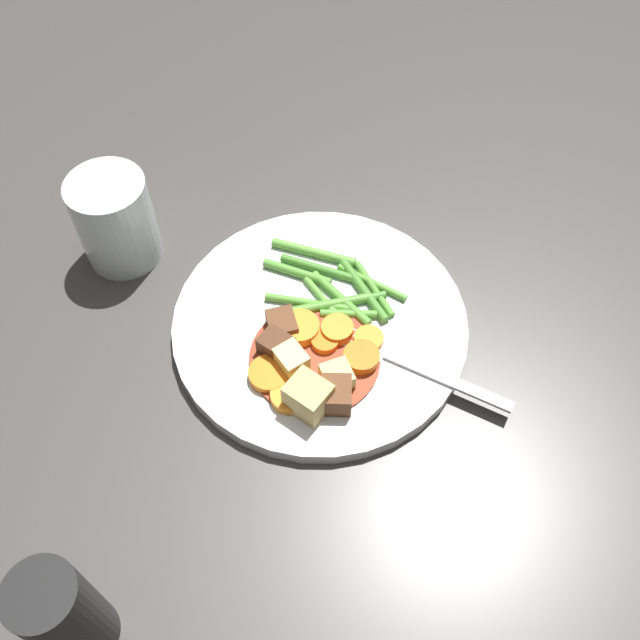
{
  "coord_description": "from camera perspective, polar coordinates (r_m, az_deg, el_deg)",
  "views": [
    {
      "loc": [
        0.36,
        0.04,
        0.54
      ],
      "look_at": [
        0.0,
        0.0,
        0.01
      ],
      "focal_mm": 39.99,
      "sensor_mm": 36.0,
      "label": 1
    }
  ],
  "objects": [
    {
      "name": "green_bean_11",
      "position": [
        0.65,
        0.21,
        1.73
      ],
      "size": [
        0.05,
        0.04,
        0.01
      ],
      "primitive_type": "cylinder",
      "rotation": [
        0.0,
        1.57,
        3.84
      ],
      "color": "#66AD42",
      "rests_on": "dinner_plate"
    },
    {
      "name": "carrot_slice_2",
      "position": [
        0.63,
        1.38,
        -0.83
      ],
      "size": [
        0.03,
        0.03,
        0.01
      ],
      "primitive_type": "cylinder",
      "rotation": [
        0.0,
        0.0,
        0.21
      ],
      "color": "orange",
      "rests_on": "dinner_plate"
    },
    {
      "name": "potato_chunk_0",
      "position": [
        0.6,
        1.37,
        -4.59
      ],
      "size": [
        0.03,
        0.03,
        0.02
      ],
      "primitive_type": "cube",
      "rotation": [
        0.0,
        0.0,
        2.06
      ],
      "color": "#E5CC7A",
      "rests_on": "dinner_plate"
    },
    {
      "name": "green_bean_6",
      "position": [
        0.67,
        -1.83,
        3.81
      ],
      "size": [
        0.03,
        0.07,
        0.01
      ],
      "primitive_type": "cylinder",
      "rotation": [
        0.0,
        1.57,
        4.45
      ],
      "color": "#599E38",
      "rests_on": "dinner_plate"
    },
    {
      "name": "green_bean_2",
      "position": [
        0.64,
        2.31,
        0.5
      ],
      "size": [
        0.01,
        0.05,
        0.01
      ],
      "primitive_type": "cylinder",
      "rotation": [
        0.0,
        1.57,
        4.8
      ],
      "color": "#599E38",
      "rests_on": "dinner_plate"
    },
    {
      "name": "potato_chunk_2",
      "position": [
        0.58,
        -1.06,
        -6.16
      ],
      "size": [
        0.04,
        0.04,
        0.03
      ],
      "primitive_type": "cube",
      "rotation": [
        0.0,
        0.0,
        2.61
      ],
      "color": "#DBBC6B",
      "rests_on": "dinner_plate"
    },
    {
      "name": "fork",
      "position": [
        0.62,
        7.09,
        -3.47
      ],
      "size": [
        0.08,
        0.17,
        0.0
      ],
      "color": "silver",
      "rests_on": "dinner_plate"
    },
    {
      "name": "carrot_slice_4",
      "position": [
        0.62,
        3.92,
        -1.58
      ],
      "size": [
        0.04,
        0.04,
        0.01
      ],
      "primitive_type": "cylinder",
      "rotation": [
        0.0,
        0.0,
        5.71
      ],
      "color": "orange",
      "rests_on": "dinner_plate"
    },
    {
      "name": "carrot_slice_3",
      "position": [
        0.62,
        0.4,
        -1.75
      ],
      "size": [
        0.03,
        0.03,
        0.01
      ],
      "primitive_type": "cylinder",
      "rotation": [
        0.0,
        0.0,
        4.32
      ],
      "color": "orange",
      "rests_on": "dinner_plate"
    },
    {
      "name": "carrot_slice_5",
      "position": [
        0.63,
        -1.61,
        -0.7
      ],
      "size": [
        0.05,
        0.05,
        0.01
      ],
      "primitive_type": "cylinder",
      "rotation": [
        0.0,
        0.0,
        2.65
      ],
      "color": "orange",
      "rests_on": "dinner_plate"
    },
    {
      "name": "carrot_slice_0",
      "position": [
        0.6,
        -2.45,
        -6.05
      ],
      "size": [
        0.05,
        0.05,
        0.01
      ],
      "primitive_type": "cylinder",
      "rotation": [
        0.0,
        0.0,
        0.69
      ],
      "color": "orange",
      "rests_on": "dinner_plate"
    },
    {
      "name": "green_bean_5",
      "position": [
        0.67,
        -0.12,
        4.16
      ],
      "size": [
        0.03,
        0.07,
        0.01
      ],
      "primitive_type": "cylinder",
      "rotation": [
        0.0,
        1.57,
        4.46
      ],
      "color": "#4C8E33",
      "rests_on": "dinner_plate"
    },
    {
      "name": "water_glass",
      "position": [
        0.7,
        -16.05,
        7.68
      ],
      "size": [
        0.07,
        0.07,
        0.09
      ],
      "primitive_type": "cylinder",
      "color": "silver",
      "rests_on": "ground_plane"
    },
    {
      "name": "green_bean_1",
      "position": [
        0.66,
        3.48,
        2.44
      ],
      "size": [
        0.07,
        0.05,
        0.01
      ],
      "primitive_type": "cylinder",
      "rotation": [
        0.0,
        1.57,
        3.75
      ],
      "color": "#4C8E33",
      "rests_on": "dinner_plate"
    },
    {
      "name": "potato_chunk_1",
      "position": [
        0.61,
        -2.31,
        -3.25
      ],
      "size": [
        0.03,
        0.03,
        0.02
      ],
      "primitive_type": "cube",
      "rotation": [
        0.0,
        0.0,
        0.71
      ],
      "color": "#EAD68C",
      "rests_on": "dinner_plate"
    },
    {
      "name": "green_bean_4",
      "position": [
        0.66,
        4.34,
        2.51
      ],
      "size": [
        0.06,
        0.04,
        0.01
      ],
      "primitive_type": "cylinder",
      "rotation": [
        0.0,
        1.57,
        3.71
      ],
      "color": "#599E38",
      "rests_on": "dinner_plate"
    },
    {
      "name": "carrot_slice_6",
      "position": [
        0.61,
        3.32,
        -3.06
      ],
      "size": [
        0.04,
        0.04,
        0.01
      ],
      "primitive_type": "cylinder",
      "rotation": [
        0.0,
        0.0,
        2.25
      ],
      "color": "orange",
      "rests_on": "dinner_plate"
    },
    {
      "name": "meat_chunk_1",
      "position": [
        0.61,
        -3.54,
        -2.07
      ],
      "size": [
        0.03,
        0.03,
        0.02
      ],
      "primitive_type": "cube",
      "rotation": [
        0.0,
        0.0,
        2.63
      ],
      "color": "#56331E",
      "rests_on": "dinner_plate"
    },
    {
      "name": "green_bean_8",
      "position": [
        0.68,
        -0.52,
        5.44
      ],
      "size": [
        0.03,
        0.08,
        0.01
      ],
      "primitive_type": "cylinder",
      "rotation": [
        0.0,
        1.57,
        4.5
      ],
      "color": "#66AD42",
      "rests_on": "dinner_plate"
    },
    {
      "name": "green_bean_0",
      "position": [
        0.65,
        0.74,
        1.24
      ],
      "size": [
        0.03,
        0.08,
        0.01
      ],
      "primitive_type": "cylinder",
      "rotation": [
        0.0,
        1.57,
        5.04
      ],
      "color": "#599E38",
      "rests_on": "dinner_plate"
    },
    {
      "name": "green_bean_3",
      "position": [
        0.65,
        -0.92,
        1.37
      ],
      "size": [
        0.01,
        0.08,
        0.01
      ],
      "primitive_type": "cylinder",
      "rotation": [
        0.0,
        1.57,
        4.64
      ],
      "color": "#599E38",
      "rests_on": "dinner_plate"
    },
    {
      "name": "green_bean_10",
      "position": [
        0.65,
        3.0,
        1.58
      ],
      "size": [
        0.03,
        0.05,
        0.01
      ],
      "primitive_type": "cylinder",
      "rotation": [
        0.0,
        1.57,
        5.07
      ],
      "color": "#4C8E33",
      "rests_on": "dinner_plate"
    },
    {
      "name": "pepper_mill",
      "position": [
        0.52,
        -19.76,
        -21.33
      ],
      "size": [
        0.05,
        0.05,
        0.11
      ],
      "primitive_type": "cylinder",
      "color": "black",
      "rests_on": "ground_plane"
    },
    {
      "name": "green_bean_7",
      "position": [
        0.66,
        4.17,
        3.02
      ],
      "size": [
        0.04,
        0.07,
        0.01
      ],
      "primitive_type": "cylinder",
      "rotation": [
        0.0,
        1.57,
        4.27
      ],
      "color": "#599E38",
      "rests_on": "dinner_plate"
    },
    {
      "name": "meat_chunk_0",
      "position": [
        0.59,
        1.29,
        -6.02
      ],
      "size": [
        0.03,
        0.03,
        0.02
      ],
      "primitive_type": "cube",
      "rotation": [
        0.0,
        0.0,
        3.22
      ],
      "color": "brown",
      "rests_on": "dinner_plate"
    },
    {
      "name": "meat_chunk_2",
      "position": [
        0.63,
        -3.06,
        -0.41
      ],
      "size": [
        0.03,
        0.03,
        0.02
      ],
      "primitive_type": "cube",
      "rotation": [
        0.0,
        0.0,
        0.38
      ],
      "color": "brown",
      "rests_on": "dinner_plate"
    },
    {
      "name": "green_bean_9",
      "position": [
        0.65,
        1.67,
        1.73
      ],
      "size": [
        0.06,
        0.06,
        0.01
      ],
      "primitive_type": "cylinder",
      "rotation": [
        0.0,
        1.57,
        3.97
      ],
      "color": "#599E38",
      "rests_on": "dinner_plate"
    },
    {
      "name": "ground_plane",
      "position": [
        0.65,
        0.0,
        -0.7
      ],
      "size": [
        3.0,
        3.0,
        0.0
      ],
      "primitive_type": "plane",
      "color": "#423F3D"
    },
    {
      "name": "stew_sauce",
      "position": [
        0.62,
        -0.49,
        -3.04
      ],
      "size": [
        0.11,
        0.11,
        0.0
      ],
      "primitive_type": "cylinder",
      "color": "#93381E",
      "rests_on": "dinner_plate"
    },
    {
      "name": "carrot_slice_1",
      "position": [
        0.61,
        -4.08,
        -4.34
      ],
      "size": [
        0.05,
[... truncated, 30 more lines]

